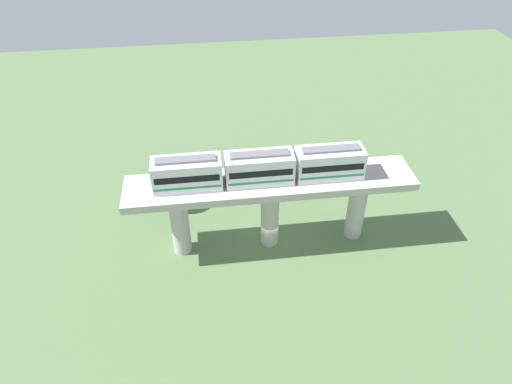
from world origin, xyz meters
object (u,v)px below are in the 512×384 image
object	(u,v)px
parked_car_yellow	(194,179)
parked_car_silver	(287,183)
tree_near_viaduct	(162,182)
train	(259,168)

from	to	relation	value
parked_car_yellow	parked_car_silver	bearing A→B (deg)	77.38
parked_car_yellow	parked_car_silver	distance (m)	11.68
parked_car_yellow	tree_near_viaduct	distance (m)	6.25
parked_car_silver	tree_near_viaduct	world-z (taller)	tree_near_viaduct
parked_car_yellow	parked_car_silver	world-z (taller)	same
train	tree_near_viaduct	world-z (taller)	train
train	tree_near_viaduct	xyz separation A→B (m)	(-7.48, -10.22, -6.28)
train	parked_car_yellow	distance (m)	16.32
train	parked_car_yellow	size ratio (longest dim) A/B	4.87
train	parked_car_silver	world-z (taller)	train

